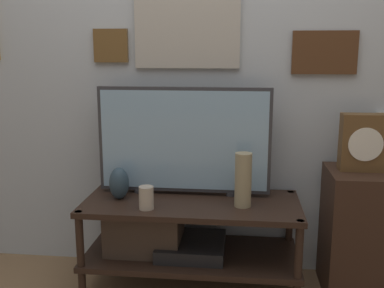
{
  "coord_description": "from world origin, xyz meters",
  "views": [
    {
      "loc": [
        0.26,
        -1.98,
        1.29
      ],
      "look_at": [
        0.0,
        0.29,
        0.81
      ],
      "focal_mm": 42.0,
      "sensor_mm": 36.0,
      "label": 1
    }
  ],
  "objects_px": {
    "television": "(184,140)",
    "candle_jar": "(146,198)",
    "mantel_clock": "(363,142)",
    "vase_urn_stoneware": "(119,183)",
    "vase_tall_ceramic": "(243,180)"
  },
  "relations": [
    {
      "from": "television",
      "to": "candle_jar",
      "type": "height_order",
      "value": "television"
    },
    {
      "from": "candle_jar",
      "to": "mantel_clock",
      "type": "relative_size",
      "value": 0.4
    },
    {
      "from": "television",
      "to": "mantel_clock",
      "type": "height_order",
      "value": "television"
    },
    {
      "from": "vase_urn_stoneware",
      "to": "vase_tall_ceramic",
      "type": "distance_m",
      "value": 0.67
    },
    {
      "from": "candle_jar",
      "to": "television",
      "type": "bearing_deg",
      "value": 58.5
    },
    {
      "from": "television",
      "to": "vase_urn_stoneware",
      "type": "height_order",
      "value": "television"
    },
    {
      "from": "candle_jar",
      "to": "vase_urn_stoneware",
      "type": "bearing_deg",
      "value": 141.17
    },
    {
      "from": "vase_tall_ceramic",
      "to": "vase_urn_stoneware",
      "type": "bearing_deg",
      "value": 175.83
    },
    {
      "from": "candle_jar",
      "to": "mantel_clock",
      "type": "bearing_deg",
      "value": 11.75
    },
    {
      "from": "vase_urn_stoneware",
      "to": "candle_jar",
      "type": "xyz_separation_m",
      "value": [
        0.18,
        -0.14,
        -0.03
      ]
    },
    {
      "from": "television",
      "to": "vase_tall_ceramic",
      "type": "distance_m",
      "value": 0.4
    },
    {
      "from": "mantel_clock",
      "to": "vase_tall_ceramic",
      "type": "bearing_deg",
      "value": -167.83
    },
    {
      "from": "television",
      "to": "mantel_clock",
      "type": "relative_size",
      "value": 3.19
    },
    {
      "from": "vase_tall_ceramic",
      "to": "mantel_clock",
      "type": "relative_size",
      "value": 0.95
    },
    {
      "from": "vase_urn_stoneware",
      "to": "candle_jar",
      "type": "relative_size",
      "value": 1.47
    }
  ]
}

